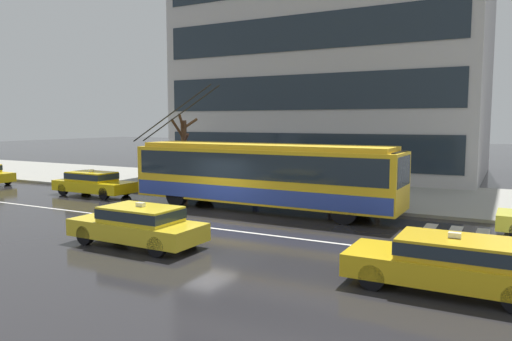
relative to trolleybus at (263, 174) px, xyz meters
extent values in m
plane|color=#242325|center=(-1.35, -2.96, -1.63)|extent=(160.00, 160.00, 0.00)
cube|color=gray|center=(-1.35, 6.60, -1.56)|extent=(80.00, 10.00, 0.14)
cube|color=beige|center=(7.18, -1.68, -1.63)|extent=(0.44, 4.40, 0.01)
cube|color=beige|center=(8.08, -1.68, -1.63)|extent=(0.44, 4.40, 0.01)
cube|color=beige|center=(8.98, -1.68, -1.63)|extent=(0.44, 4.40, 0.01)
cube|color=beige|center=(9.88, -1.68, -1.63)|extent=(0.44, 4.40, 0.01)
cube|color=silver|center=(-1.35, -4.16, -1.63)|extent=(72.00, 0.14, 0.01)
cube|color=yellow|center=(-0.02, 0.00, -0.04)|extent=(12.38, 2.74, 2.35)
cube|color=yellow|center=(-0.02, 0.00, 1.23)|extent=(11.64, 2.48, 0.20)
cube|color=#1E2833|center=(-0.02, 0.00, 0.43)|extent=(11.89, 2.76, 1.08)
cube|color=#2F46A5|center=(-0.02, 0.00, -0.79)|extent=(12.26, 2.77, 0.66)
cube|color=#1E2833|center=(6.10, -0.11, 0.43)|extent=(0.16, 2.22, 1.17)
cube|color=black|center=(5.95, -0.11, 1.03)|extent=(0.19, 1.92, 0.28)
cylinder|color=black|center=(-4.87, 0.44, 2.68)|extent=(4.81, 0.15, 2.75)
cylinder|color=black|center=(-4.88, -0.26, 2.68)|extent=(4.81, 0.15, 2.75)
cylinder|color=black|center=(4.20, 1.04, -1.11)|extent=(1.05, 0.32, 1.04)
cylinder|color=black|center=(4.16, -1.19, -1.11)|extent=(1.05, 0.32, 1.04)
cylinder|color=black|center=(-3.95, 1.18, -1.11)|extent=(1.05, 0.32, 1.04)
cylinder|color=black|center=(-3.99, -1.04, -1.11)|extent=(1.05, 0.32, 1.04)
cube|color=gold|center=(8.48, -7.13, -1.12)|extent=(4.56, 1.86, 0.55)
cube|color=gold|center=(8.67, -7.13, -0.61)|extent=(2.47, 1.59, 0.48)
cube|color=#1E2833|center=(8.67, -7.13, -0.58)|extent=(2.51, 1.61, 0.31)
cube|color=silver|center=(8.67, -7.13, -0.30)|extent=(0.28, 0.16, 0.12)
cylinder|color=black|center=(6.98, -7.94, -1.32)|extent=(0.62, 0.20, 0.62)
cylinder|color=black|center=(6.99, -6.30, -1.32)|extent=(0.62, 0.20, 0.62)
cube|color=yellow|center=(-0.77, -7.34, -1.12)|extent=(4.55, 1.82, 0.55)
cube|color=yellow|center=(-0.59, -7.34, -0.61)|extent=(2.46, 1.54, 0.48)
cube|color=#1E2833|center=(-0.59, -7.34, -0.58)|extent=(2.51, 1.56, 0.31)
cube|color=silver|center=(-0.59, -7.34, -0.30)|extent=(0.28, 0.16, 0.12)
cylinder|color=black|center=(-2.27, -8.10, -1.32)|extent=(0.62, 0.21, 0.62)
cylinder|color=black|center=(-2.25, -6.54, -1.32)|extent=(0.62, 0.21, 0.62)
cylinder|color=black|center=(0.71, -8.14, -1.32)|extent=(0.62, 0.21, 0.62)
cylinder|color=black|center=(0.73, -6.59, -1.32)|extent=(0.62, 0.21, 0.62)
cube|color=yellow|center=(-10.00, -0.36, -1.12)|extent=(4.70, 1.82, 0.55)
cube|color=yellow|center=(-10.19, -0.36, -0.61)|extent=(2.55, 1.54, 0.48)
cube|color=#1E2833|center=(-10.19, -0.36, -0.58)|extent=(2.60, 1.56, 0.31)
cube|color=silver|center=(-10.19, -0.36, -0.30)|extent=(0.28, 0.16, 0.12)
cylinder|color=black|center=(-8.44, 0.38, -1.32)|extent=(0.62, 0.21, 0.62)
cylinder|color=black|center=(-8.47, -1.16, -1.32)|extent=(0.62, 0.21, 0.62)
cylinder|color=black|center=(-11.53, 0.43, -1.32)|extent=(0.62, 0.21, 0.62)
cylinder|color=black|center=(-11.55, -1.10, -1.32)|extent=(0.62, 0.21, 0.62)
cylinder|color=black|center=(-18.28, 0.32, -1.32)|extent=(0.63, 0.23, 0.62)
cylinder|color=#54454B|center=(2.43, 2.42, -1.09)|extent=(0.14, 0.14, 0.80)
cylinder|color=#54454B|center=(2.28, 2.49, -1.09)|extent=(0.14, 0.14, 0.80)
cylinder|color=#51545D|center=(2.35, 2.46, -0.38)|extent=(0.48, 0.48, 0.61)
sphere|color=tan|center=(2.35, 2.46, 0.03)|extent=(0.21, 0.21, 0.21)
cone|color=gold|center=(2.46, 2.41, 0.31)|extent=(1.54, 1.54, 0.30)
cylinder|color=#333333|center=(2.46, 2.41, -0.22)|extent=(0.02, 0.02, 0.75)
cylinder|color=navy|center=(-1.92, 2.78, -1.06)|extent=(0.14, 0.14, 0.86)
cylinder|color=navy|center=(-1.77, 2.83, -1.06)|extent=(0.14, 0.14, 0.86)
cylinder|color=maroon|center=(-1.84, 2.81, -0.34)|extent=(0.47, 0.47, 0.57)
sphere|color=#DAB26A|center=(-1.84, 2.81, 0.06)|extent=(0.23, 0.23, 0.23)
cone|color=green|center=(-1.73, 2.85, 0.35)|extent=(1.31, 1.31, 0.26)
cylinder|color=#333333|center=(-1.73, 2.85, -0.15)|extent=(0.02, 0.02, 0.76)
cylinder|color=#4A413B|center=(4.52, 2.95, -1.10)|extent=(0.14, 0.14, 0.78)
cylinder|color=#4A413B|center=(4.40, 2.84, -1.10)|extent=(0.14, 0.14, 0.78)
cylinder|color=#484438|center=(4.46, 2.90, -0.42)|extent=(0.51, 0.51, 0.58)
sphere|color=tan|center=(4.46, 2.90, -0.02)|extent=(0.22, 0.22, 0.22)
cone|color=gold|center=(4.54, 2.98, 0.27)|extent=(1.07, 1.07, 0.26)
cylinder|color=#333333|center=(4.54, 2.98, -0.23)|extent=(0.02, 0.02, 0.75)
cylinder|color=brown|center=(-7.16, 3.87, 0.45)|extent=(0.34, 0.34, 3.89)
cylinder|color=#4F3226|center=(-6.85, 3.65, 1.36)|extent=(0.77, 0.61, 0.63)
cylinder|color=#533520|center=(-7.20, 3.38, 1.90)|extent=(0.24, 1.12, 1.17)
cylinder|color=brown|center=(-7.00, 3.47, 2.31)|extent=(0.49, 0.96, 0.95)
cylinder|color=brown|center=(-6.91, 4.20, 2.21)|extent=(0.66, 0.81, 0.66)
cube|color=#B3B0B2|center=(-2.52, 17.89, 9.69)|extent=(21.35, 15.54, 22.64)
cube|color=#1E2833|center=(-2.52, 10.09, 0.44)|extent=(20.07, 0.06, 2.26)
cube|color=#1E2833|center=(-2.52, 10.09, 4.22)|extent=(20.07, 0.06, 2.26)
cube|color=#1E2833|center=(-2.52, 10.09, 7.99)|extent=(20.07, 0.06, 2.26)
camera|label=1|loc=(9.71, -18.94, 2.32)|focal=33.75mm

